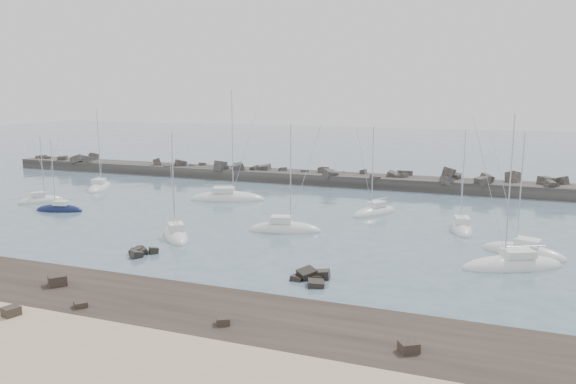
% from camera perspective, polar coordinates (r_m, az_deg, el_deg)
% --- Properties ---
extents(ground, '(400.00, 400.00, 0.00)m').
position_cam_1_polar(ground, '(62.68, -6.95, -4.28)').
color(ground, slate).
rests_on(ground, ground).
extents(rock_shelf, '(140.00, 12.06, 1.75)m').
position_cam_1_polar(rock_shelf, '(45.25, -20.14, -10.52)').
color(rock_shelf, black).
rests_on(rock_shelf, ground).
extents(rock_cluster_near, '(3.58, 4.10, 1.15)m').
position_cam_1_polar(rock_cluster_near, '(56.44, -14.75, -5.92)').
color(rock_cluster_near, black).
rests_on(rock_cluster_near, ground).
extents(rock_cluster_far, '(3.40, 3.57, 1.66)m').
position_cam_1_polar(rock_cluster_far, '(47.39, 2.49, -8.88)').
color(rock_cluster_far, black).
rests_on(rock_cluster_far, ground).
extents(breakwater, '(115.00, 7.35, 5.23)m').
position_cam_1_polar(breakwater, '(99.46, -0.33, 1.30)').
color(breakwater, '#312E2B').
rests_on(breakwater, ground).
extents(sailboat_0, '(5.26, 6.20, 10.14)m').
position_cam_1_polar(sailboat_0, '(87.69, -23.81, -0.86)').
color(sailboat_0, silver).
rests_on(sailboat_0, ground).
extents(sailboat_1, '(5.87, 9.17, 13.93)m').
position_cam_1_polar(sailboat_1, '(96.40, -18.57, 0.39)').
color(sailboat_1, silver).
rests_on(sailboat_1, ground).
extents(sailboat_2, '(6.74, 3.40, 10.35)m').
position_cam_1_polar(sailboat_2, '(80.21, -22.21, -1.71)').
color(sailboat_2, '#0E173C').
rests_on(sailboat_2, ground).
extents(sailboat_3, '(11.37, 6.91, 17.03)m').
position_cam_1_polar(sailboat_3, '(82.39, -6.19, -0.71)').
color(sailboat_3, silver).
rests_on(sailboat_3, ground).
extents(sailboat_4, '(6.70, 7.36, 12.22)m').
position_cam_1_polar(sailboat_4, '(62.04, -11.32, -4.41)').
color(sailboat_4, silver).
rests_on(sailboat_4, ground).
extents(sailboat_5, '(5.81, 7.86, 12.23)m').
position_cam_1_polar(sailboat_5, '(73.44, 8.81, -2.09)').
color(sailboat_5, silver).
rests_on(sailboat_5, ground).
extents(sailboat_6, '(8.61, 4.66, 13.16)m').
position_cam_1_polar(sailboat_6, '(63.54, -0.35, -3.87)').
color(sailboat_6, silver).
rests_on(sailboat_6, ground).
extents(sailboat_7, '(8.37, 4.75, 12.73)m').
position_cam_1_polar(sailboat_7, '(59.14, 22.78, -5.74)').
color(sailboat_7, silver).
rests_on(sailboat_7, ground).
extents(sailboat_8, '(3.85, 8.07, 12.34)m').
position_cam_1_polar(sailboat_8, '(67.23, 17.17, -3.56)').
color(sailboat_8, silver).
rests_on(sailboat_8, ground).
extents(sailboat_9, '(9.65, 7.01, 14.73)m').
position_cam_1_polar(sailboat_9, '(54.45, 21.84, -7.01)').
color(sailboat_9, silver).
rests_on(sailboat_9, ground).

